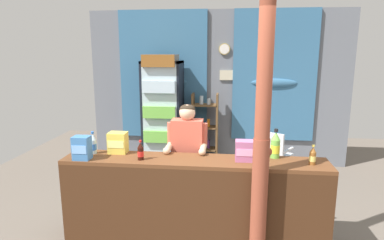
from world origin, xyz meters
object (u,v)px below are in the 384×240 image
(stall_counter, at_px, (193,197))
(bottle_shelf_rack, at_px, (205,129))
(snack_box_instant_noodle, at_px, (118,143))
(snack_box_biscuit, at_px, (82,148))
(shopkeeper, at_px, (187,151))
(snack_box_wafer, at_px, (244,151))
(soda_bottle_orange_soda, at_px, (261,150))
(soda_bottle_iced_tea, at_px, (313,156))
(soda_bottle_cola, at_px, (141,152))
(drink_fridge, at_px, (163,109))
(timber_post, at_px, (262,144))
(soda_bottle_water, at_px, (93,144))
(plastic_lawn_chair, at_px, (274,153))
(soda_bottle_lime_soda, at_px, (275,146))

(stall_counter, height_order, bottle_shelf_rack, bottle_shelf_rack)
(snack_box_instant_noodle, bearing_deg, snack_box_biscuit, -138.26)
(shopkeeper, relative_size, snack_box_wafer, 6.86)
(soda_bottle_orange_soda, relative_size, soda_bottle_iced_tea, 0.97)
(bottle_shelf_rack, bearing_deg, soda_bottle_orange_soda, -71.51)
(soda_bottle_cola, bearing_deg, bottle_shelf_rack, 79.21)
(drink_fridge, distance_m, snack_box_biscuit, 2.46)
(timber_post, distance_m, drink_fridge, 2.99)
(soda_bottle_cola, height_order, snack_box_instant_noodle, snack_box_instant_noodle)
(shopkeeper, xyz_separation_m, soda_bottle_water, (-1.03, -0.33, 0.14))
(snack_box_instant_noodle, relative_size, snack_box_biscuit, 0.93)
(bottle_shelf_rack, relative_size, soda_bottle_water, 5.32)
(plastic_lawn_chair, bearing_deg, soda_bottle_lime_soda, -97.66)
(timber_post, height_order, soda_bottle_lime_soda, timber_post)
(plastic_lawn_chair, xyz_separation_m, soda_bottle_water, (-2.26, -1.81, 0.59))
(timber_post, height_order, soda_bottle_iced_tea, timber_post)
(shopkeeper, xyz_separation_m, soda_bottle_iced_tea, (1.35, -0.43, 0.12))
(snack_box_wafer, bearing_deg, plastic_lawn_chair, 73.01)
(bottle_shelf_rack, relative_size, plastic_lawn_chair, 1.59)
(bottle_shelf_rack, bearing_deg, timber_post, -75.15)
(soda_bottle_water, relative_size, snack_box_biscuit, 1.01)
(stall_counter, height_order, snack_box_biscuit, snack_box_biscuit)
(soda_bottle_iced_tea, xyz_separation_m, snack_box_wafer, (-0.69, 0.04, 0.02))
(drink_fridge, xyz_separation_m, soda_bottle_iced_tea, (2.03, -2.31, -0.06))
(plastic_lawn_chair, relative_size, soda_bottle_water, 3.34)
(shopkeeper, relative_size, soda_bottle_water, 5.84)
(soda_bottle_water, xyz_separation_m, soda_bottle_orange_soda, (1.88, 0.07, -0.02))
(timber_post, height_order, plastic_lawn_chair, timber_post)
(soda_bottle_cola, xyz_separation_m, snack_box_instant_noodle, (-0.32, 0.22, 0.03))
(soda_bottle_lime_soda, distance_m, soda_bottle_water, 2.03)
(soda_bottle_lime_soda, distance_m, soda_bottle_orange_soda, 0.16)
(soda_bottle_water, relative_size, soda_bottle_iced_tea, 1.24)
(drink_fridge, relative_size, bottle_shelf_rack, 1.50)
(shopkeeper, distance_m, snack_box_biscuit, 1.21)
(soda_bottle_lime_soda, bearing_deg, snack_box_wafer, -157.90)
(snack_box_biscuit, bearing_deg, soda_bottle_iced_tea, 2.65)
(timber_post, height_order, snack_box_instant_noodle, timber_post)
(soda_bottle_water, xyz_separation_m, snack_box_instant_noodle, (0.27, 0.06, 0.01))
(shopkeeper, bearing_deg, drink_fridge, 109.85)
(bottle_shelf_rack, height_order, plastic_lawn_chair, bottle_shelf_rack)
(soda_bottle_lime_soda, distance_m, snack_box_wafer, 0.37)
(timber_post, relative_size, snack_box_instant_noodle, 11.03)
(soda_bottle_iced_tea, bearing_deg, soda_bottle_lime_soda, 153.35)
(soda_bottle_orange_soda, bearing_deg, soda_bottle_lime_soda, 3.07)
(drink_fridge, distance_m, plastic_lawn_chair, 2.05)
(soda_bottle_lime_soda, bearing_deg, bottle_shelf_rack, 111.76)
(stall_counter, height_order, snack_box_instant_noodle, snack_box_instant_noodle)
(timber_post, xyz_separation_m, snack_box_biscuit, (-1.87, 0.17, -0.15))
(soda_bottle_iced_tea, relative_size, snack_box_biscuit, 0.82)
(plastic_lawn_chair, height_order, snack_box_wafer, snack_box_wafer)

